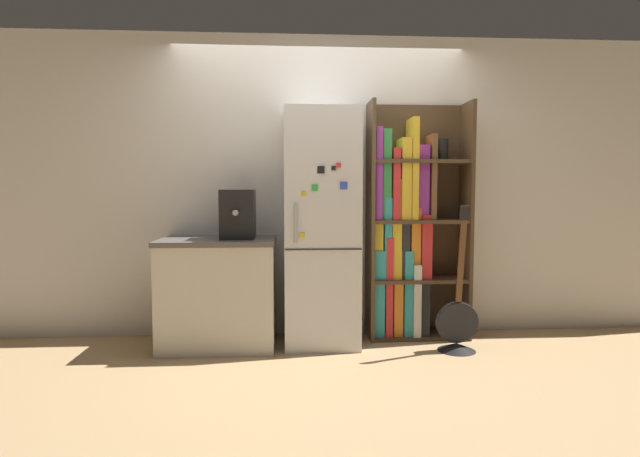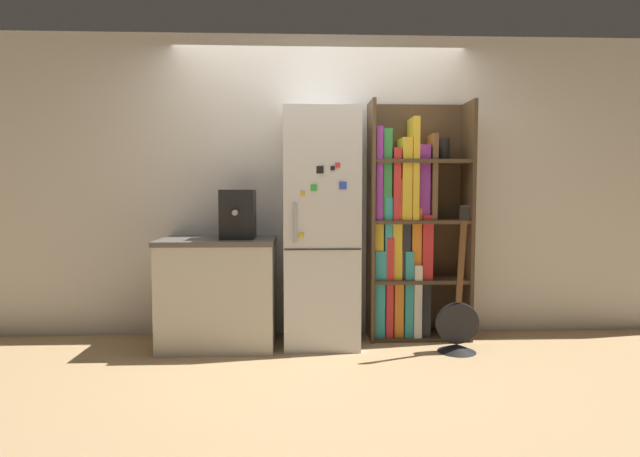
% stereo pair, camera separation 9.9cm
% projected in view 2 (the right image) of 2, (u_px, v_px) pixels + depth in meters
% --- Properties ---
extents(ground_plane, '(16.00, 16.00, 0.00)m').
position_uv_depth(ground_plane, '(322.00, 348.00, 4.00)').
color(ground_plane, tan).
extents(wall_back, '(8.00, 0.05, 2.60)m').
position_uv_depth(wall_back, '(320.00, 187.00, 4.38)').
color(wall_back, silver).
rests_on(wall_back, ground_plane).
extents(refrigerator, '(0.60, 0.61, 1.91)m').
position_uv_depth(refrigerator, '(321.00, 228.00, 4.09)').
color(refrigerator, silver).
rests_on(refrigerator, ground_plane).
extents(bookshelf, '(0.86, 0.34, 2.01)m').
position_uv_depth(bookshelf, '(407.00, 232.00, 4.26)').
color(bookshelf, '#4C3823').
rests_on(bookshelf, ground_plane).
extents(kitchen_counter, '(0.92, 0.65, 0.88)m').
position_uv_depth(kitchen_counter, '(219.00, 292.00, 4.07)').
color(kitchen_counter, beige).
rests_on(kitchen_counter, ground_plane).
extents(espresso_machine, '(0.27, 0.35, 0.39)m').
position_uv_depth(espresso_machine, '(238.00, 214.00, 4.00)').
color(espresso_machine, black).
rests_on(espresso_machine, kitchen_counter).
extents(guitar, '(0.33, 0.30, 1.15)m').
position_uv_depth(guitar, '(457.00, 331.00, 3.90)').
color(guitar, black).
rests_on(guitar, ground_plane).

